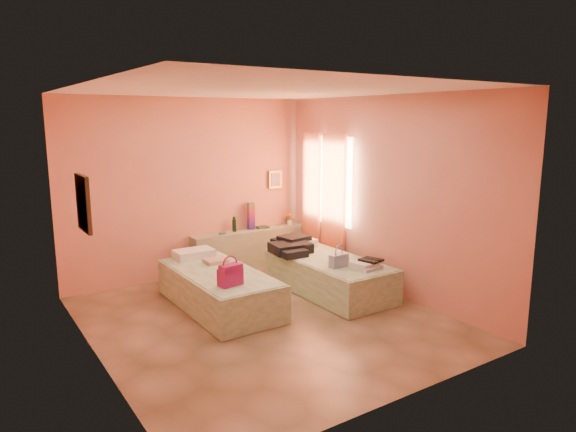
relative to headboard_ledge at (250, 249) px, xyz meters
name	(u,v)px	position (x,y,z in m)	size (l,w,h in m)	color
ground	(265,320)	(-0.98, -2.10, -0.33)	(4.50, 4.50, 0.00)	#9E805F
room_walls	(255,172)	(-0.77, -1.53, 1.46)	(4.02, 4.51, 2.81)	#E6937A
headboard_ledge	(250,249)	(0.00, 0.00, 0.00)	(2.05, 0.30, 0.65)	#96A385
bed_left	(219,289)	(-1.26, -1.39, -0.08)	(0.90, 2.00, 0.50)	#C9E9BB
bed_right	(329,275)	(0.34, -1.70, -0.08)	(0.90, 2.00, 0.50)	#C9E9BB
water_bottle	(234,224)	(-0.26, 0.05, 0.44)	(0.07, 0.07, 0.24)	#13351C
rainbow_box	(251,216)	(0.06, 0.06, 0.55)	(0.10, 0.10, 0.45)	#A2135B
small_dish	(223,233)	(-0.52, -0.03, 0.34)	(0.12, 0.12, 0.03)	#478263
green_book	(263,227)	(0.26, 0.02, 0.34)	(0.20, 0.14, 0.03)	#24442E
flower_vase	(290,218)	(0.82, 0.03, 0.44)	(0.18, 0.18, 0.23)	beige
magenta_handbag	(230,275)	(-1.40, -2.00, 0.31)	(0.28, 0.16, 0.27)	#A2135B
khaki_garment	(216,261)	(-1.11, -1.00, 0.20)	(0.31, 0.25, 0.05)	tan
clothes_pile	(293,246)	(0.12, -1.11, 0.27)	(0.63, 0.63, 0.19)	black
blue_handbag	(339,260)	(0.19, -2.11, 0.26)	(0.28, 0.12, 0.18)	#3B548E
towel_stack	(367,265)	(0.44, -2.38, 0.23)	(0.35, 0.30, 0.10)	white
sandal_pair	(371,260)	(0.50, -2.41, 0.29)	(0.20, 0.27, 0.03)	black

